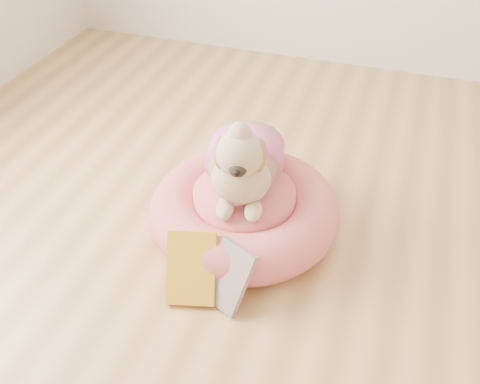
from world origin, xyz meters
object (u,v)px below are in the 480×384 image
(pet_bed, at_px, (244,210))
(book_white, at_px, (229,277))
(book_yellow, at_px, (191,268))
(dog, at_px, (244,146))

(pet_bed, xyz_separation_m, book_white, (0.06, -0.33, 0.01))
(pet_bed, bearing_deg, book_yellow, -100.94)
(pet_bed, distance_m, book_yellow, 0.34)
(pet_bed, relative_size, dog, 1.46)
(dog, height_order, book_white, dog)
(pet_bed, relative_size, book_white, 3.23)
(book_yellow, height_order, book_white, book_yellow)
(pet_bed, bearing_deg, book_white, -80.19)
(dog, bearing_deg, book_white, -91.96)
(dog, xyz_separation_m, book_white, (0.07, -0.35, -0.25))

